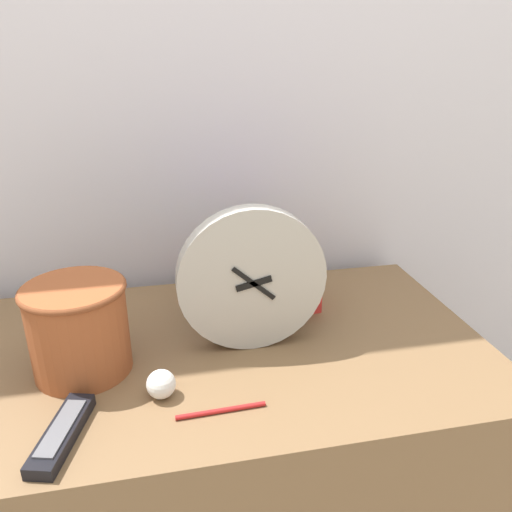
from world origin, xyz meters
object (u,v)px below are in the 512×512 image
Objects in this scene: tv_remote at (62,433)px; pen at (221,411)px; desk_clock at (252,279)px; book_stack at (260,271)px; crumpled_paper_ball at (161,384)px; basket at (78,326)px.

pen is (0.24, 0.01, -0.01)m from tv_remote.
desk_clock reaches higher than book_stack.
pen is at bearing -33.74° from crumpled_paper_ball.
tv_remote is 1.15× the size of pen.
desk_clock is 0.17m from book_stack.
crumpled_paper_ball is at bearing -38.49° from basket.
book_stack is (0.05, 0.15, -0.05)m from desk_clock.
desk_clock reaches higher than basket.
book_stack reaches higher than pen.
pen is (-0.09, -0.18, -0.13)m from desk_clock.
basket is 1.07× the size of tv_remote.
desk_clock is at bearing -107.62° from book_stack.
basket is 0.29m from pen.
desk_clock is at bearing 35.10° from crumpled_paper_ball.
desk_clock is 1.69× the size of tv_remote.
pen is at bearing 2.35° from tv_remote.
crumpled_paper_ball reaches higher than pen.
tv_remote is 0.16m from crumpled_paper_ball.
book_stack is 0.36m from crumpled_paper_ball.
book_stack is at bearing 50.70° from crumpled_paper_ball.
tv_remote is at bearing -94.24° from basket.
basket reaches higher than tv_remote.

